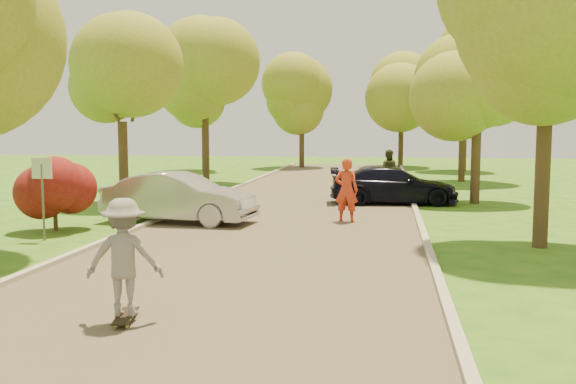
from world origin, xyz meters
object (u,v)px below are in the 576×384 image
Objects in this scene: person_striped at (346,190)px; person_olive at (388,171)px; silver_sedan at (179,198)px; longboard at (126,316)px; dark_sedan at (394,186)px; skateboarder at (124,257)px; street_sign at (42,181)px.

person_olive is at bearing -90.33° from person_striped.
longboard is (2.41, -9.84, -0.68)m from silver_sedan.
person_olive is at bearing -23.75° from silver_sedan.
dark_sedan is 16.28m from skateboarder.
street_sign is 1.09× the size of person_striped.
street_sign is at bearing -63.97° from skateboarder.
street_sign is 8.83m from person_striped.
person_striped is 9.75m from person_olive.
person_olive reaches higher than dark_sedan.
street_sign is 0.45× the size of dark_sedan.
dark_sedan is 4.74m from person_olive.
person_olive is (8.88, 14.13, -0.62)m from street_sign.
skateboarder is 0.90× the size of person_striped.
longboard is at bearing -159.04° from silver_sedan.
dark_sedan is at bearing -99.67° from person_striped.
person_olive is (-0.22, 4.73, 0.24)m from dark_sedan.
street_sign reaches higher than longboard.
person_striped is 1.05× the size of person_olive.
person_striped is at bearing -115.76° from skateboarder.
street_sign is 0.46× the size of silver_sedan.
dark_sedan reaches higher than longboard.
person_striped is (5.09, 0.96, 0.22)m from silver_sedan.
person_striped reaches higher than silver_sedan.
dark_sedan is 2.44× the size of person_striped.
person_olive is at bearing -112.79° from longboard.
skateboarder is at bearing 159.76° from dark_sedan.
person_striped is (7.60, 4.46, -0.57)m from street_sign.
street_sign is 2.28× the size of longboard.
skateboarder is (4.93, -6.33, -0.55)m from street_sign.
person_striped is (-1.50, -4.93, 0.29)m from dark_sedan.
silver_sedan is at bearing 54.32° from street_sign.
silver_sedan is 2.36× the size of person_striped.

